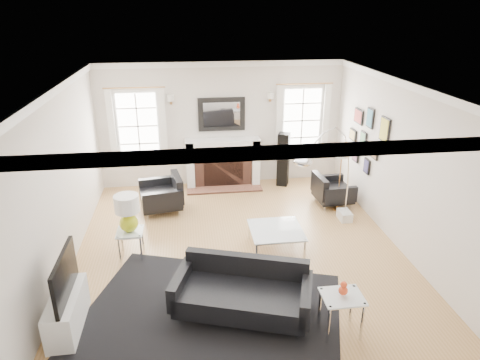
{
  "coord_description": "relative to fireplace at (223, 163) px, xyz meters",
  "views": [
    {
      "loc": [
        -0.82,
        -6.4,
        3.92
      ],
      "look_at": [
        0.07,
        0.3,
        1.14
      ],
      "focal_mm": 32.0,
      "sensor_mm": 36.0,
      "label": 1
    }
  ],
  "objects": [
    {
      "name": "armchair_left",
      "position": [
        -1.33,
        -1.15,
        -0.2
      ],
      "size": [
        0.94,
        1.02,
        0.61
      ],
      "color": "black",
      "rests_on": "floor"
    },
    {
      "name": "side_table_left",
      "position": [
        -1.81,
        -2.83,
        -0.17
      ],
      "size": [
        0.43,
        0.43,
        0.47
      ],
      "color": "silver",
      "rests_on": "floor"
    },
    {
      "name": "mantel_mirror",
      "position": [
        0.0,
        0.16,
        1.11
      ],
      "size": [
        1.05,
        0.07,
        0.75
      ],
      "color": "black",
      "rests_on": "back_wall"
    },
    {
      "name": "gallery_wall",
      "position": [
        2.72,
        -1.5,
        0.99
      ],
      "size": [
        0.04,
        1.73,
        1.29
      ],
      "color": "black",
      "rests_on": "right_wall"
    },
    {
      "name": "coffee_table",
      "position": [
        0.63,
        -2.94,
        -0.18
      ],
      "size": [
        0.88,
        0.88,
        0.39
      ],
      "color": "silver",
      "rests_on": "floor"
    },
    {
      "name": "left_wall",
      "position": [
        -2.75,
        -2.79,
        0.86
      ],
      "size": [
        0.04,
        6.0,
        2.8
      ],
      "primitive_type": "cube",
      "color": "beige",
      "rests_on": "floor"
    },
    {
      "name": "crown_molding",
      "position": [
        0.0,
        -2.79,
        2.2
      ],
      "size": [
        5.5,
        6.0,
        0.12
      ],
      "primitive_type": "cube",
      "color": "white",
      "rests_on": "back_wall"
    },
    {
      "name": "window_left",
      "position": [
        -1.85,
        0.16,
        0.92
      ],
      "size": [
        1.24,
        0.15,
        1.62
      ],
      "color": "white",
      "rests_on": "back_wall"
    },
    {
      "name": "speaker_tower",
      "position": [
        1.38,
        -0.14,
        0.08
      ],
      "size": [
        0.33,
        0.33,
        1.24
      ],
      "primitive_type": "cube",
      "rotation": [
        0.0,
        0.0,
        -0.4
      ],
      "color": "black",
      "rests_on": "floor"
    },
    {
      "name": "tv_unit",
      "position": [
        -2.44,
        -4.49,
        -0.21
      ],
      "size": [
        0.35,
        1.0,
        1.09
      ],
      "color": "white",
      "rests_on": "floor"
    },
    {
      "name": "stick_floor_lamp",
      "position": [
        2.2,
        -1.59,
        0.65
      ],
      "size": [
        0.28,
        0.28,
        1.38
      ],
      "color": "#BB7F40",
      "rests_on": "floor"
    },
    {
      "name": "orange_vase",
      "position": [
        1.02,
        -5.03,
        0.13
      ],
      "size": [
        0.12,
        0.12,
        0.19
      ],
      "color": "red",
      "rests_on": "nesting_table"
    },
    {
      "name": "ceiling",
      "position": [
        0.0,
        -2.79,
        2.26
      ],
      "size": [
        5.5,
        6.0,
        0.02
      ],
      "primitive_type": "cube",
      "color": "white",
      "rests_on": "back_wall"
    },
    {
      "name": "front_wall",
      "position": [
        0.0,
        -5.79,
        0.86
      ],
      "size": [
        5.5,
        0.04,
        2.8
      ],
      "primitive_type": "cube",
      "color": "beige",
      "rests_on": "floor"
    },
    {
      "name": "fireplace",
      "position": [
        0.0,
        0.0,
        0.0
      ],
      "size": [
        1.7,
        0.69,
        1.11
      ],
      "color": "white",
      "rests_on": "floor"
    },
    {
      "name": "armchair_right",
      "position": [
        2.15,
        -1.31,
        -0.24
      ],
      "size": [
        0.78,
        0.85,
        0.54
      ],
      "color": "black",
      "rests_on": "floor"
    },
    {
      "name": "floor",
      "position": [
        0.0,
        -2.79,
        -0.54
      ],
      "size": [
        6.0,
        6.0,
        0.0
      ],
      "primitive_type": "plane",
      "color": "#A77A46",
      "rests_on": "ground"
    },
    {
      "name": "gourd_lamp",
      "position": [
        -1.81,
        -2.83,
        0.3
      ],
      "size": [
        0.4,
        0.4,
        0.64
      ],
      "color": "#B6C718",
      "rests_on": "side_table_left"
    },
    {
      "name": "area_rug",
      "position": [
        -0.65,
        -4.67,
        -0.54
      ],
      "size": [
        4.15,
        3.79,
        0.01
      ],
      "primitive_type": "cube",
      "rotation": [
        0.0,
        0.0,
        -0.32
      ],
      "color": "black",
      "rests_on": "floor"
    },
    {
      "name": "right_wall",
      "position": [
        2.75,
        -2.79,
        0.86
      ],
      "size": [
        0.04,
        6.0,
        2.8
      ],
      "primitive_type": "cube",
      "color": "beige",
      "rests_on": "floor"
    },
    {
      "name": "nesting_table",
      "position": [
        1.02,
        -5.03,
        -0.1
      ],
      "size": [
        0.51,
        0.43,
        0.56
      ],
      "color": "silver",
      "rests_on": "floor"
    },
    {
      "name": "sofa",
      "position": [
        -0.16,
        -4.48,
        -0.22
      ],
      "size": [
        1.99,
        1.36,
        0.6
      ],
      "color": "black",
      "rests_on": "floor"
    },
    {
      "name": "window_right",
      "position": [
        1.85,
        0.16,
        0.92
      ],
      "size": [
        1.24,
        0.15,
        1.62
      ],
      "color": "white",
      "rests_on": "back_wall"
    },
    {
      "name": "back_wall",
      "position": [
        0.0,
        0.21,
        0.86
      ],
      "size": [
        5.5,
        0.04,
        2.8
      ],
      "primitive_type": "cube",
      "color": "beige",
      "rests_on": "floor"
    },
    {
      "name": "arc_floor_lamp",
      "position": [
        1.59,
        -2.56,
        0.59
      ],
      "size": [
        1.48,
        1.37,
        2.09
      ],
      "color": "white",
      "rests_on": "floor"
    }
  ]
}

